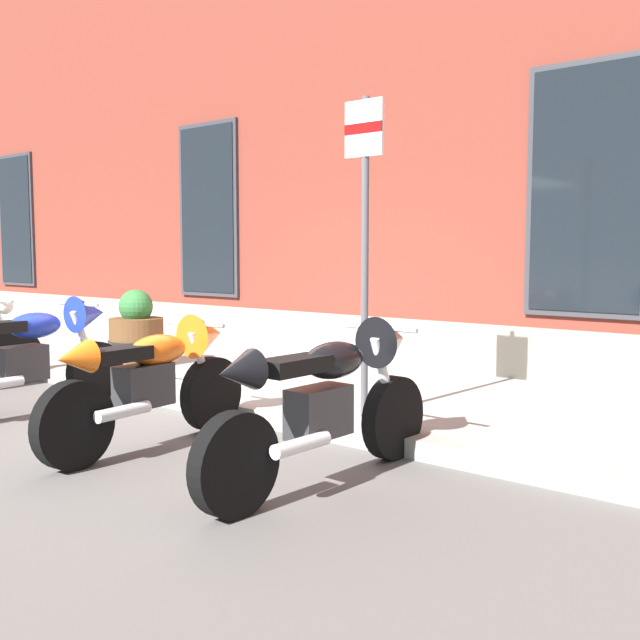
# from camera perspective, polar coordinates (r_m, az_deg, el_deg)

# --- Properties ---
(ground_plane) EXTENTS (140.00, 140.00, 0.00)m
(ground_plane) POSITION_cam_1_polar(r_m,az_deg,el_deg) (7.10, -11.07, -6.90)
(ground_plane) COLOR #565451
(sidewalk) EXTENTS (33.60, 2.93, 0.15)m
(sidewalk) POSITION_cam_1_polar(r_m,az_deg,el_deg) (8.08, -3.00, -4.79)
(sidewalk) COLOR gray
(sidewalk) RESTS_ON ground_plane
(motorcycle_blue_sport) EXTENTS (0.62, 2.10, 1.07)m
(motorcycle_blue_sport) POSITION_cam_1_polar(r_m,az_deg,el_deg) (7.26, -21.31, -2.26)
(motorcycle_blue_sport) COLOR black
(motorcycle_blue_sport) RESTS_ON ground_plane
(motorcycle_orange_sport) EXTENTS (0.62, 1.99, 0.99)m
(motorcycle_orange_sport) POSITION_cam_1_polar(r_m,az_deg,el_deg) (5.76, -12.60, -4.27)
(motorcycle_orange_sport) COLOR black
(motorcycle_orange_sport) RESTS_ON ground_plane
(motorcycle_black_sport) EXTENTS (0.62, 2.15, 1.05)m
(motorcycle_black_sport) POSITION_cam_1_polar(r_m,az_deg,el_deg) (4.76, 1.05, -5.84)
(motorcycle_black_sport) COLOR black
(motorcycle_black_sport) RESTS_ON ground_plane
(parking_sign) EXTENTS (0.36, 0.07, 2.57)m
(parking_sign) POSITION_cam_1_polar(r_m,az_deg,el_deg) (5.91, 3.49, 8.27)
(parking_sign) COLOR #4C4C51
(parking_sign) RESTS_ON sidewalk
(barrel_planter) EXTENTS (0.66, 0.66, 0.90)m
(barrel_planter) POSITION_cam_1_polar(r_m,az_deg,el_deg) (8.96, -14.08, -1.09)
(barrel_planter) COLOR brown
(barrel_planter) RESTS_ON sidewalk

